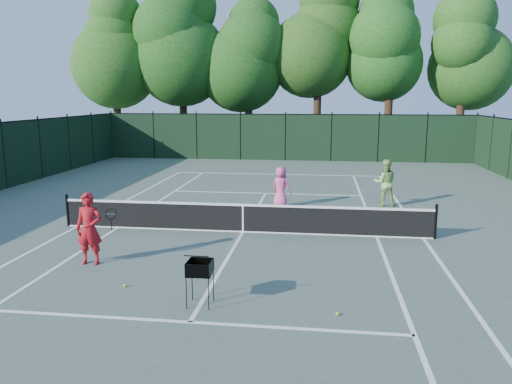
# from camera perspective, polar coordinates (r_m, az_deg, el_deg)

# --- Properties ---
(ground) EXTENTS (90.00, 90.00, 0.00)m
(ground) POSITION_cam_1_polar(r_m,az_deg,el_deg) (15.70, -1.50, -4.61)
(ground) COLOR #4A5A4E
(ground) RESTS_ON ground
(sideline_doubles_left) EXTENTS (0.10, 23.77, 0.01)m
(sideline_doubles_left) POSITION_cam_1_polar(r_m,az_deg,el_deg) (17.39, -19.69, -3.70)
(sideline_doubles_left) COLOR white
(sideline_doubles_left) RESTS_ON ground
(sideline_doubles_right) EXTENTS (0.10, 23.77, 0.01)m
(sideline_doubles_right) POSITION_cam_1_polar(r_m,az_deg,el_deg) (15.82, 18.60, -5.05)
(sideline_doubles_right) COLOR white
(sideline_doubles_right) RESTS_ON ground
(sideline_singles_left) EXTENTS (0.10, 23.77, 0.01)m
(sideline_singles_left) POSITION_cam_1_polar(r_m,az_deg,el_deg) (16.82, -15.52, -3.94)
(sideline_singles_left) COLOR white
(sideline_singles_left) RESTS_ON ground
(sideline_singles_right) EXTENTS (0.10, 23.77, 0.01)m
(sideline_singles_right) POSITION_cam_1_polar(r_m,az_deg,el_deg) (15.61, 13.65, -5.00)
(sideline_singles_right) COLOR white
(sideline_singles_right) RESTS_ON ground
(baseline_far) EXTENTS (10.97, 0.10, 0.01)m
(baseline_far) POSITION_cam_1_polar(r_m,az_deg,el_deg) (27.25, 2.40, 2.04)
(baseline_far) COLOR white
(baseline_far) RESTS_ON ground
(service_line_near) EXTENTS (8.23, 0.10, 0.01)m
(service_line_near) POSITION_cam_1_polar(r_m,az_deg,el_deg) (9.80, -7.54, -14.52)
(service_line_near) COLOR white
(service_line_near) RESTS_ON ground
(service_line_far) EXTENTS (8.23, 0.10, 0.01)m
(service_line_far) POSITION_cam_1_polar(r_m,az_deg,el_deg) (21.87, 1.11, -0.15)
(service_line_far) COLOR white
(service_line_far) RESTS_ON ground
(center_service_line) EXTENTS (0.10, 12.80, 0.01)m
(center_service_line) POSITION_cam_1_polar(r_m,az_deg,el_deg) (15.70, -1.50, -4.60)
(center_service_line) COLOR white
(center_service_line) RESTS_ON ground
(tennis_net) EXTENTS (11.69, 0.09, 1.06)m
(tennis_net) POSITION_cam_1_polar(r_m,az_deg,el_deg) (15.58, -1.51, -2.92)
(tennis_net) COLOR black
(tennis_net) RESTS_ON ground
(fence_far) EXTENTS (24.00, 0.05, 3.00)m
(fence_far) POSITION_cam_1_polar(r_m,az_deg,el_deg) (33.13, 3.38, 6.22)
(fence_far) COLOR black
(fence_far) RESTS_ON ground
(tree_0) EXTENTS (6.40, 6.40, 13.14)m
(tree_0) POSITION_cam_1_polar(r_m,az_deg,el_deg) (39.75, -15.96, 16.23)
(tree_0) COLOR black
(tree_0) RESTS_ON ground
(tree_1) EXTENTS (6.80, 6.80, 13.98)m
(tree_1) POSITION_cam_1_polar(r_m,az_deg,el_deg) (38.63, -8.54, 17.47)
(tree_1) COLOR black
(tree_1) RESTS_ON ground
(tree_2) EXTENTS (6.00, 6.00, 12.40)m
(tree_2) POSITION_cam_1_polar(r_m,az_deg,el_deg) (37.30, -0.86, 16.34)
(tree_2) COLOR black
(tree_2) RESTS_ON ground
(tree_3) EXTENTS (7.00, 7.00, 14.45)m
(tree_3) POSITION_cam_1_polar(r_m,az_deg,el_deg) (37.55, 7.22, 18.18)
(tree_3) COLOR black
(tree_3) RESTS_ON ground
(tree_4) EXTENTS (6.20, 6.20, 12.97)m
(tree_4) POSITION_cam_1_polar(r_m,az_deg,el_deg) (37.04, 15.28, 16.65)
(tree_4) COLOR black
(tree_4) RESTS_ON ground
(tree_5) EXTENTS (5.80, 5.80, 12.23)m
(tree_5) POSITION_cam_1_polar(r_m,az_deg,el_deg) (38.43, 22.82, 15.33)
(tree_5) COLOR black
(tree_5) RESTS_ON ground
(coach) EXTENTS (0.93, 0.67, 1.84)m
(coach) POSITION_cam_1_polar(r_m,az_deg,el_deg) (13.25, -18.51, -4.00)
(coach) COLOR #B0141C
(coach) RESTS_ON ground
(player_pink) EXTENTS (0.89, 0.76, 1.55)m
(player_pink) POSITION_cam_1_polar(r_m,az_deg,el_deg) (19.13, 2.87, 0.59)
(player_pink) COLOR #E2508D
(player_pink) RESTS_ON ground
(player_green) EXTENTS (0.90, 0.72, 1.82)m
(player_green) POSITION_cam_1_polar(r_m,az_deg,el_deg) (19.90, 14.53, 1.04)
(player_green) COLOR #93C160
(player_green) RESTS_ON ground
(ball_hopper) EXTENTS (0.52, 0.52, 0.94)m
(ball_hopper) POSITION_cam_1_polar(r_m,az_deg,el_deg) (10.22, -6.45, -8.63)
(ball_hopper) COLOR black
(ball_hopper) RESTS_ON ground
(loose_ball_near_cart) EXTENTS (0.07, 0.07, 0.07)m
(loose_ball_near_cart) POSITION_cam_1_polar(r_m,az_deg,el_deg) (10.11, 9.30, -13.57)
(loose_ball_near_cart) COLOR #B3CC29
(loose_ball_near_cart) RESTS_ON ground
(loose_ball_midcourt) EXTENTS (0.07, 0.07, 0.07)m
(loose_ball_midcourt) POSITION_cam_1_polar(r_m,az_deg,el_deg) (11.71, -14.77, -10.30)
(loose_ball_midcourt) COLOR yellow
(loose_ball_midcourt) RESTS_ON ground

